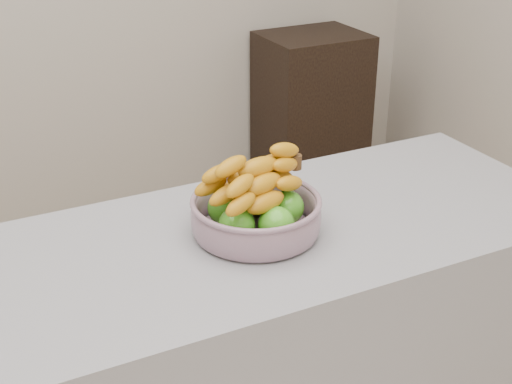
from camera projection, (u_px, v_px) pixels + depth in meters
cabinet at (311, 121)px, 3.56m from camera, size 0.49×0.39×0.87m
fruit_bowl at (256, 210)px, 1.56m from camera, size 0.29×0.29×0.18m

